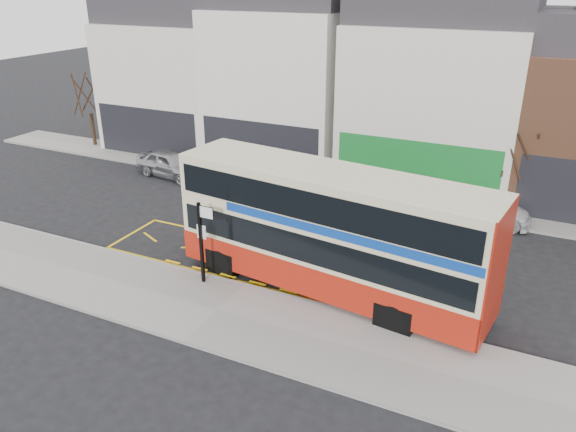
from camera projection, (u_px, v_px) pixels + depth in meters
The scene contains 15 objects.
ground at pixel (250, 283), 21.42m from camera, with size 120.00×120.00×0.00m, color black.
pavement at pixel (217, 311), 19.49m from camera, with size 40.00×4.00×0.15m, color gray.
kerb at pixel (245, 286), 21.08m from camera, with size 40.00×0.15×0.15m, color gray.
far_pavement at pixel (349, 189), 30.48m from camera, with size 50.00×3.00×0.15m, color gray.
road_markings at pixel (269, 265), 22.74m from camera, with size 14.00×3.40×0.01m, color yellow, non-canonical shape.
terrace_far_left at pixel (181, 72), 37.25m from camera, with size 8.00×8.01×10.80m.
terrace_left at pixel (289, 73), 33.87m from camera, with size 8.00×8.01×11.80m.
terrace_green_shop at pixel (439, 89), 30.40m from camera, with size 9.00×8.01×11.30m.
double_decker_bus at pixel (331, 231), 19.93m from camera, with size 11.93×4.14×4.67m.
bus_stop_post at pixel (202, 236), 20.45m from camera, with size 0.80×0.14×3.22m.
car_silver at pixel (171, 164), 32.29m from camera, with size 1.81×4.49×1.53m, color #A0A1A5.
car_grey at pixel (268, 185), 29.52m from camera, with size 1.31×3.75×1.24m, color #393940.
car_white at pixel (477, 208), 26.34m from camera, with size 2.00×4.91×1.42m, color white.
street_tree_left at pixel (87, 84), 36.54m from camera, with size 2.88×2.88×6.21m.
street_tree_right at pixel (523, 140), 26.18m from camera, with size 2.52×2.52×5.44m.
Camera 1 is at (9.38, -16.15, 10.88)m, focal length 35.00 mm.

